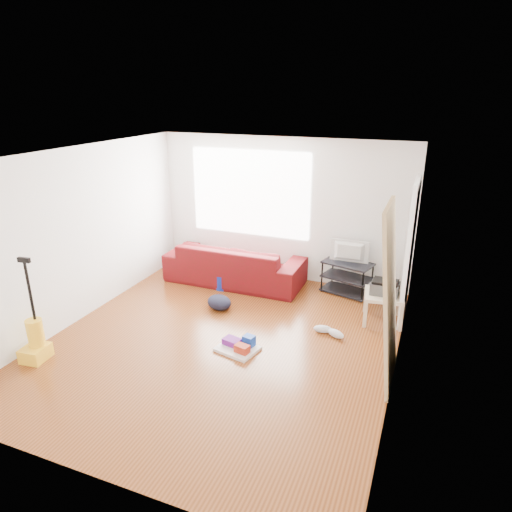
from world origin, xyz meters
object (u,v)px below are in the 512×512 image
at_px(sofa, 235,282).
at_px(backpack, 219,309).
at_px(bucket, 223,288).
at_px(tv_stand, 347,277).
at_px(cleaning_tray, 239,346).
at_px(side_table, 384,298).
at_px(vacuum, 35,341).

relative_size(sofa, backpack, 5.93).
relative_size(bucket, backpack, 0.64).
bearing_deg(tv_stand, bucket, -148.33).
bearing_deg(cleaning_tray, side_table, 42.64).
distance_m(sofa, backpack, 1.09).
xyz_separation_m(bucket, cleaning_tray, (1.06, -1.70, 0.06)).
height_order(sofa, bucket, sofa).
xyz_separation_m(side_table, cleaning_tray, (-1.65, -1.52, -0.32)).
relative_size(sofa, cleaning_tray, 4.10).
height_order(cleaning_tray, vacuum, vacuum).
relative_size(backpack, vacuum, 0.30).
distance_m(side_table, bucket, 2.73).
xyz_separation_m(tv_stand, backpack, (-1.72, -1.34, -0.28)).
bearing_deg(side_table, cleaning_tray, -137.36).
bearing_deg(vacuum, side_table, 26.92).
xyz_separation_m(sofa, side_table, (2.62, -0.54, 0.37)).
bearing_deg(tv_stand, cleaning_tray, -97.77).
bearing_deg(tv_stand, backpack, -127.49).
distance_m(sofa, tv_stand, 1.97).
relative_size(tv_stand, side_table, 1.42).
xyz_separation_m(tv_stand, side_table, (0.69, -0.81, 0.09)).
relative_size(sofa, side_table, 3.90).
xyz_separation_m(side_table, vacuum, (-3.95, -2.64, -0.12)).
height_order(cleaning_tray, backpack, cleaning_tray).
height_order(sofa, tv_stand, tv_stand).
bearing_deg(cleaning_tray, sofa, 115.36).
bearing_deg(sofa, vacuum, 67.32).
bearing_deg(vacuum, cleaning_tray, 19.22).
bearing_deg(sofa, backpack, 101.08).
bearing_deg(tv_stand, vacuum, -118.78).
height_order(tv_stand, bucket, tv_stand).
relative_size(cleaning_tray, backpack, 1.45).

